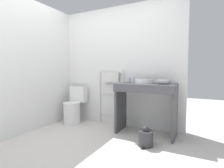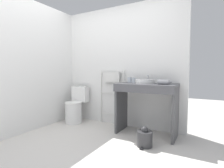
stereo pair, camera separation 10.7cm
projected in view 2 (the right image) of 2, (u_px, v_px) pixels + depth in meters
ground_plane at (67, 153)px, 2.34m from camera, size 12.00×12.00×0.00m
wall_back at (119, 67)px, 3.60m from camera, size 2.67×0.12×2.39m
wall_side at (45, 66)px, 3.52m from camera, size 0.12×2.19×2.39m
toilet at (75, 107)px, 3.76m from camera, size 0.38×0.49×0.78m
towel_radiator at (112, 85)px, 3.59m from camera, size 0.57×0.06×1.12m
vanity_counter at (146, 100)px, 2.99m from camera, size 1.00×0.56×0.89m
sink_basin at (145, 81)px, 3.02m from camera, size 0.33×0.33×0.07m
faucet at (148, 78)px, 3.18m from camera, size 0.02×0.10×0.15m
cup_near_wall at (129, 80)px, 3.31m from camera, size 0.08×0.08×0.10m
cup_near_edge at (134, 80)px, 3.24m from camera, size 0.07×0.07×0.09m
hair_dryer at (164, 82)px, 2.78m from camera, size 0.23×0.19×0.08m
trash_bin at (145, 138)px, 2.55m from camera, size 0.23×0.26×0.30m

